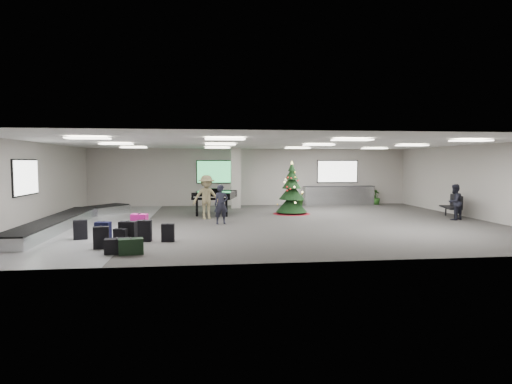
{
  "coord_description": "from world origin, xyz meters",
  "views": [
    {
      "loc": [
        -2.59,
        -17.06,
        2.44
      ],
      "look_at": [
        -0.46,
        1.0,
        1.17
      ],
      "focal_mm": 30.0,
      "sensor_mm": 36.0,
      "label": 1
    }
  ],
  "objects": [
    {
      "name": "potted_plant_left",
      "position": [
        2.74,
        6.43,
        0.38
      ],
      "size": [
        0.53,
        0.52,
        0.75
      ],
      "primitive_type": "imported",
      "rotation": [
        0.0,
        0.0,
        0.64
      ],
      "color": "#173E14",
      "rests_on": "ground"
    },
    {
      "name": "suitcase_5",
      "position": [
        -5.53,
        -4.71,
        0.32
      ],
      "size": [
        0.45,
        0.29,
        0.65
      ],
      "rotation": [
        0.0,
        0.0,
        0.16
      ],
      "color": "black",
      "rests_on": "ground"
    },
    {
      "name": "baggage_carousel",
      "position": [
        -7.84,
        -0.08,
        0.21
      ],
      "size": [
        2.28,
        9.71,
        0.43
      ],
      "color": "silver",
      "rests_on": "ground"
    },
    {
      "name": "suitcase_3",
      "position": [
        -4.48,
        -3.73,
        0.33
      ],
      "size": [
        0.45,
        0.27,
        0.68
      ],
      "rotation": [
        0.0,
        0.0,
        -0.06
      ],
      "color": "black",
      "rests_on": "ground"
    },
    {
      "name": "traveler_b",
      "position": [
        -2.55,
        1.34,
        0.94
      ],
      "size": [
        1.33,
        0.91,
        1.89
      ],
      "primitive_type": "imported",
      "rotation": [
        0.0,
        0.0,
        0.18
      ],
      "color": "olive",
      "rests_on": "ground"
    },
    {
      "name": "bench",
      "position": [
        8.27,
        0.61,
        0.56
      ],
      "size": [
        0.91,
        1.66,
        1.0
      ],
      "rotation": [
        0.0,
        0.0,
        -0.25
      ],
      "color": "black",
      "rests_on": "ground"
    },
    {
      "name": "traveler_a",
      "position": [
        -1.99,
        -0.24,
        0.78
      ],
      "size": [
        0.63,
        0.48,
        1.56
      ],
      "primitive_type": "imported",
      "rotation": [
        0.0,
        0.0,
        0.19
      ],
      "color": "black",
      "rests_on": "ground"
    },
    {
      "name": "navy_suitcase",
      "position": [
        -5.64,
        -4.01,
        0.33
      ],
      "size": [
        0.48,
        0.34,
        0.69
      ],
      "rotation": [
        0.0,
        0.0,
        -0.23
      ],
      "color": "black",
      "rests_on": "ground"
    },
    {
      "name": "christmas_tree",
      "position": [
        1.44,
        2.7,
        0.86
      ],
      "size": [
        1.76,
        1.76,
        2.51
      ],
      "color": "maroon",
      "rests_on": "ground"
    },
    {
      "name": "grand_piano",
      "position": [
        -2.17,
        2.82,
        0.91
      ],
      "size": [
        2.14,
        2.54,
        1.27
      ],
      "rotation": [
        0.0,
        0.0,
        -0.22
      ],
      "color": "black",
      "rests_on": "ground"
    },
    {
      "name": "traveler_bench",
      "position": [
        7.83,
        -0.25,
        0.76
      ],
      "size": [
        0.92,
        0.84,
        1.52
      ],
      "primitive_type": "imported",
      "rotation": [
        0.0,
        0.0,
        3.61
      ],
      "color": "black",
      "rests_on": "ground"
    },
    {
      "name": "pink_suitcase",
      "position": [
        -4.7,
        -3.17,
        0.39
      ],
      "size": [
        0.56,
        0.39,
        0.81
      ],
      "rotation": [
        0.0,
        0.0,
        -0.24
      ],
      "color": "#EA1E97",
      "rests_on": "ground"
    },
    {
      "name": "ground",
      "position": [
        0.0,
        0.0,
        0.0
      ],
      "size": [
        18.0,
        18.0,
        0.0
      ],
      "primitive_type": "plane",
      "color": "#3D3B37",
      "rests_on": "ground"
    },
    {
      "name": "suitcase_0",
      "position": [
        -4.82,
        -4.55,
        0.37
      ],
      "size": [
        0.52,
        0.36,
        0.76
      ],
      "rotation": [
        0.0,
        0.0,
        -0.21
      ],
      "color": "black",
      "rests_on": "ground"
    },
    {
      "name": "suitcase_8",
      "position": [
        -6.53,
        -3.15,
        0.31
      ],
      "size": [
        0.46,
        0.32,
        0.63
      ],
      "rotation": [
        0.0,
        0.0,
        0.21
      ],
      "color": "black",
      "rests_on": "ground"
    },
    {
      "name": "suitcase_7",
      "position": [
        -3.75,
        -3.86,
        0.28
      ],
      "size": [
        0.39,
        0.22,
        0.58
      ],
      "rotation": [
        0.0,
        0.0,
        -0.06
      ],
      "color": "black",
      "rests_on": "ground"
    },
    {
      "name": "potted_plant_right",
      "position": [
        7.16,
        6.5,
        0.45
      ],
      "size": [
        0.58,
        0.58,
        0.89
      ],
      "primitive_type": "imported",
      "rotation": [
        0.0,
        0.0,
        1.76
      ],
      "color": "#173E14",
      "rests_on": "ground"
    },
    {
      "name": "black_duffel",
      "position": [
        -4.96,
        -5.44,
        0.2
      ],
      "size": [
        0.66,
        0.41,
        0.43
      ],
      "rotation": [
        0.0,
        0.0,
        0.12
      ],
      "color": "black",
      "rests_on": "ground"
    },
    {
      "name": "suitcase_1",
      "position": [
        -4.98,
        -4.78,
        0.28
      ],
      "size": [
        0.4,
        0.28,
        0.59
      ],
      "rotation": [
        0.0,
        0.0,
        -0.27
      ],
      "color": "black",
      "rests_on": "ground"
    },
    {
      "name": "service_counter",
      "position": [
        5.0,
        6.65,
        0.55
      ],
      "size": [
        4.05,
        0.65,
        1.08
      ],
      "color": "silver",
      "rests_on": "ground"
    },
    {
      "name": "green_duffel",
      "position": [
        -4.57,
        -5.57,
        0.21
      ],
      "size": [
        0.68,
        0.44,
        0.44
      ],
      "rotation": [
        0.0,
        0.0,
        0.21
      ],
      "color": "black",
      "rests_on": "ground"
    },
    {
      "name": "room_envelope",
      "position": [
        -0.38,
        0.67,
        2.33
      ],
      "size": [
        18.02,
        14.02,
        3.21
      ],
      "color": "#A9A29A",
      "rests_on": "ground"
    }
  ]
}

